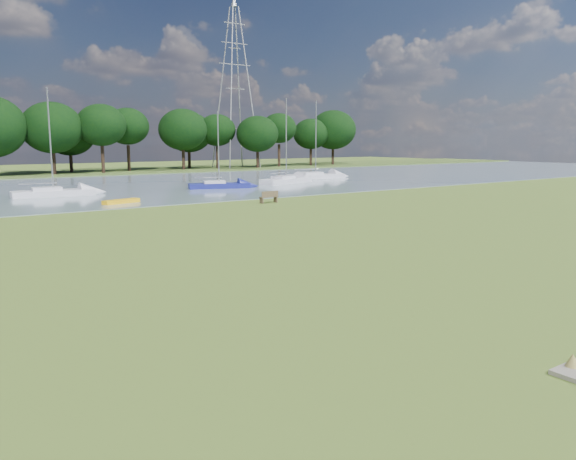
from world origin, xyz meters
TOP-DOWN VIEW (x-y plane):
  - ground at (0.00, 0.00)m, footprint 220.00×220.00m
  - river at (0.00, 42.00)m, footprint 220.00×40.00m
  - far_bank at (0.00, 72.00)m, footprint 220.00×20.00m
  - riverbank_bench at (11.63, 19.15)m, footprint 1.57×0.48m
  - kayak at (1.64, 25.40)m, footprint 3.22×1.64m
  - pylon at (38.30, 70.00)m, footprint 6.30×4.42m
  - sailboat_0 at (14.79, 33.49)m, footprint 6.54×3.72m
  - sailboat_1 at (24.76, 35.36)m, footprint 7.82×4.28m
  - sailboat_2 at (-1.36, 34.77)m, footprint 7.05×2.33m
  - sailboat_7 at (32.30, 39.39)m, footprint 7.99×3.18m

SIDE VIEW (x-z plane):
  - ground at x=0.00m, z-range 0.00..0.00m
  - river at x=0.00m, z-range -0.05..0.05m
  - far_bank at x=0.00m, z-range -0.20..0.20m
  - kayak at x=1.64m, z-range 0.05..0.36m
  - riverbank_bench at x=11.63m, z-range 0.00..0.97m
  - sailboat_0 at x=14.79m, z-range -3.44..4.50m
  - sailboat_2 at x=-1.36m, z-range -4.24..5.34m
  - sailboat_1 at x=24.76m, z-range -4.29..5.44m
  - sailboat_7 at x=32.30m, z-range -4.43..5.58m
  - pylon at x=38.30m, z-range 3.67..33.20m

